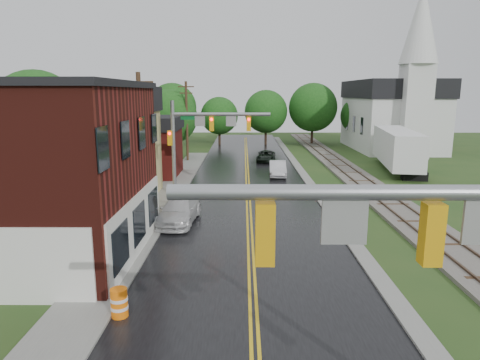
{
  "coord_description": "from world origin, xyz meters",
  "views": [
    {
      "loc": [
        -0.38,
        -4.71,
        7.78
      ],
      "look_at": [
        -0.54,
        16.12,
        3.5
      ],
      "focal_mm": 32.0,
      "sensor_mm": 36.0,
      "label": 1
    }
  ],
  "objects_px": {
    "pickup_white": "(179,211)",
    "tree_left_e": "(171,118)",
    "traffic_signal_far": "(202,131)",
    "sedan_silver": "(278,169)",
    "traffic_signal_near": "(474,265)",
    "semi_trailer": "(397,147)",
    "utility_pole_c": "(187,120)",
    "construction_barrel": "(119,303)",
    "utility_pole_b": "(141,142)",
    "tree_left_c": "(114,124)",
    "tree_left_b": "(39,117)",
    "church": "(395,107)",
    "suv_dark": "(266,156)"
  },
  "relations": [
    {
      "from": "pickup_white",
      "to": "tree_left_e",
      "type": "bearing_deg",
      "value": 104.9
    },
    {
      "from": "traffic_signal_far",
      "to": "sedan_silver",
      "type": "xyz_separation_m",
      "value": [
        6.32,
        7.93,
        -4.25
      ]
    },
    {
      "from": "traffic_signal_near",
      "to": "semi_trailer",
      "type": "relative_size",
      "value": 0.55
    },
    {
      "from": "utility_pole_c",
      "to": "pickup_white",
      "type": "relative_size",
      "value": 1.78
    },
    {
      "from": "sedan_silver",
      "to": "construction_barrel",
      "type": "relative_size",
      "value": 4.14
    },
    {
      "from": "tree_left_e",
      "to": "pickup_white",
      "type": "bearing_deg",
      "value": -79.9
    },
    {
      "from": "utility_pole_b",
      "to": "tree_left_c",
      "type": "bearing_deg",
      "value": 111.49
    },
    {
      "from": "pickup_white",
      "to": "utility_pole_b",
      "type": "bearing_deg",
      "value": 149.92
    },
    {
      "from": "utility_pole_b",
      "to": "tree_left_b",
      "type": "xyz_separation_m",
      "value": [
        -11.05,
        9.9,
        1.0
      ]
    },
    {
      "from": "utility_pole_c",
      "to": "tree_left_c",
      "type": "bearing_deg",
      "value": -149.8
    },
    {
      "from": "church",
      "to": "tree_left_c",
      "type": "height_order",
      "value": "church"
    },
    {
      "from": "construction_barrel",
      "to": "suv_dark",
      "type": "bearing_deg",
      "value": 78.6
    },
    {
      "from": "traffic_signal_far",
      "to": "construction_barrel",
      "type": "bearing_deg",
      "value": -94.03
    },
    {
      "from": "pickup_white",
      "to": "tree_left_b",
      "type": "bearing_deg",
      "value": 144.14
    },
    {
      "from": "semi_trailer",
      "to": "utility_pole_c",
      "type": "bearing_deg",
      "value": 165.04
    },
    {
      "from": "traffic_signal_near",
      "to": "pickup_white",
      "type": "height_order",
      "value": "traffic_signal_near"
    },
    {
      "from": "traffic_signal_near",
      "to": "pickup_white",
      "type": "bearing_deg",
      "value": 113.02
    },
    {
      "from": "pickup_white",
      "to": "construction_barrel",
      "type": "bearing_deg",
      "value": -87.54
    },
    {
      "from": "traffic_signal_near",
      "to": "tree_left_c",
      "type": "height_order",
      "value": "tree_left_c"
    },
    {
      "from": "sedan_silver",
      "to": "semi_trailer",
      "type": "xyz_separation_m",
      "value": [
        12.23,
        3.22,
        1.69
      ]
    },
    {
      "from": "utility_pole_b",
      "to": "utility_pole_c",
      "type": "distance_m",
      "value": 22.0
    },
    {
      "from": "tree_left_e",
      "to": "pickup_white",
      "type": "relative_size",
      "value": 1.61
    },
    {
      "from": "tree_left_b",
      "to": "church",
      "type": "bearing_deg",
      "value": 29.99
    },
    {
      "from": "tree_left_b",
      "to": "semi_trailer",
      "type": "distance_m",
      "value": 33.68
    },
    {
      "from": "church",
      "to": "construction_barrel",
      "type": "xyz_separation_m",
      "value": [
        -24.73,
        -44.66,
        -5.31
      ]
    },
    {
      "from": "suv_dark",
      "to": "construction_barrel",
      "type": "xyz_separation_m",
      "value": [
        -6.95,
        -34.47,
        -0.09
      ]
    },
    {
      "from": "sedan_silver",
      "to": "utility_pole_c",
      "type": "bearing_deg",
      "value": 139.21
    },
    {
      "from": "utility_pole_b",
      "to": "sedan_silver",
      "type": "height_order",
      "value": "utility_pole_b"
    },
    {
      "from": "traffic_signal_near",
      "to": "sedan_silver",
      "type": "relative_size",
      "value": 1.68
    },
    {
      "from": "traffic_signal_far",
      "to": "tree_left_c",
      "type": "height_order",
      "value": "tree_left_c"
    },
    {
      "from": "tree_left_b",
      "to": "construction_barrel",
      "type": "relative_size",
      "value": 9.18
    },
    {
      "from": "church",
      "to": "utility_pole_b",
      "type": "height_order",
      "value": "church"
    },
    {
      "from": "utility_pole_b",
      "to": "tree_left_c",
      "type": "height_order",
      "value": "utility_pole_b"
    },
    {
      "from": "church",
      "to": "tree_left_e",
      "type": "bearing_deg",
      "value": -164.8
    },
    {
      "from": "tree_left_b",
      "to": "tree_left_e",
      "type": "bearing_deg",
      "value": 57.26
    },
    {
      "from": "suv_dark",
      "to": "pickup_white",
      "type": "distance_m",
      "value": 24.19
    },
    {
      "from": "construction_barrel",
      "to": "semi_trailer",
      "type": "bearing_deg",
      "value": 55.72
    },
    {
      "from": "tree_left_b",
      "to": "sedan_silver",
      "type": "height_order",
      "value": "tree_left_b"
    },
    {
      "from": "traffic_signal_near",
      "to": "traffic_signal_far",
      "type": "height_order",
      "value": "same"
    },
    {
      "from": "tree_left_b",
      "to": "construction_barrel",
      "type": "xyz_separation_m",
      "value": [
        13.12,
        -22.82,
        -5.19
      ]
    },
    {
      "from": "semi_trailer",
      "to": "suv_dark",
      "type": "bearing_deg",
      "value": 157.26
    },
    {
      "from": "tree_left_e",
      "to": "construction_barrel",
      "type": "bearing_deg",
      "value": -83.62
    },
    {
      "from": "traffic_signal_far",
      "to": "construction_barrel",
      "type": "xyz_separation_m",
      "value": [
        -1.26,
        -17.92,
        -4.45
      ]
    },
    {
      "from": "traffic_signal_near",
      "to": "pickup_white",
      "type": "relative_size",
      "value": 1.45
    },
    {
      "from": "utility_pole_c",
      "to": "tree_left_c",
      "type": "relative_size",
      "value": 1.18
    },
    {
      "from": "utility_pole_b",
      "to": "suv_dark",
      "type": "xyz_separation_m",
      "value": [
        9.02,
        21.55,
        -4.1
      ]
    },
    {
      "from": "utility_pole_c",
      "to": "tree_left_e",
      "type": "distance_m",
      "value": 2.79
    },
    {
      "from": "suv_dark",
      "to": "construction_barrel",
      "type": "height_order",
      "value": "suv_dark"
    },
    {
      "from": "suv_dark",
      "to": "sedan_silver",
      "type": "relative_size",
      "value": 1.02
    },
    {
      "from": "tree_left_c",
      "to": "tree_left_e",
      "type": "bearing_deg",
      "value": 50.19
    }
  ]
}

